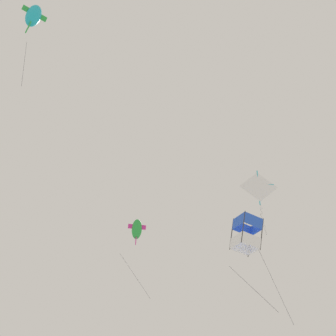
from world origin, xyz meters
TOP-DOWN VIEW (x-y plane):
  - kite_box_near_right at (-2.18, -5.68)m, footprint 2.24×1.77m
  - kite_diamond_low_drifter at (1.02, -7.53)m, footprint 1.32×2.16m
  - kite_fish_highest at (-7.55, 4.67)m, footprint 1.57×1.19m
  - kite_fish_mid_left at (4.49, -0.80)m, footprint 1.88×1.88m

SIDE VIEW (x-z plane):
  - kite_box_near_right at x=-2.18m, z-range 30.42..34.88m
  - kite_fish_mid_left at x=4.49m, z-range 37.22..41.95m
  - kite_diamond_low_drifter at x=1.02m, z-range 34.81..44.59m
  - kite_fish_highest at x=-7.55m, z-range 38.43..45.37m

